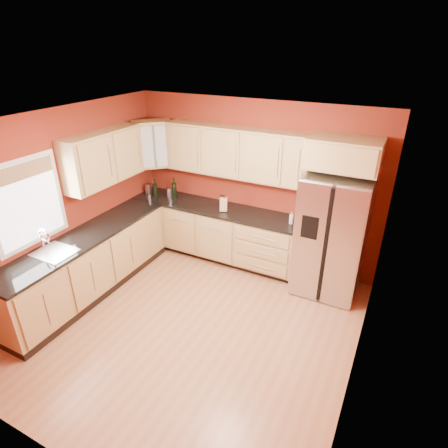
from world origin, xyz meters
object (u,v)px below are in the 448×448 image
(knife_block, at_px, (224,204))
(refrigerator, at_px, (331,235))
(wine_bottle_a, at_px, (155,188))
(soap_dispenser, at_px, (291,218))
(canister_left, at_px, (148,189))

(knife_block, bearing_deg, refrigerator, -22.12)
(refrigerator, bearing_deg, wine_bottle_a, -179.99)
(refrigerator, relative_size, soap_dispenser, 10.14)
(refrigerator, height_order, wine_bottle_a, refrigerator)
(canister_left, height_order, wine_bottle_a, wine_bottle_a)
(canister_left, relative_size, soap_dispenser, 1.04)
(canister_left, xyz_separation_m, soap_dispenser, (2.59, 0.00, -0.00))
(knife_block, distance_m, soap_dispenser, 1.09)
(wine_bottle_a, distance_m, knife_block, 1.31)
(canister_left, bearing_deg, knife_block, -1.61)
(refrigerator, xyz_separation_m, canister_left, (-3.20, 0.05, 0.12))
(soap_dispenser, bearing_deg, canister_left, -179.95)
(knife_block, bearing_deg, soap_dispenser, -19.53)
(refrigerator, height_order, canister_left, refrigerator)
(refrigerator, distance_m, soap_dispenser, 0.62)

